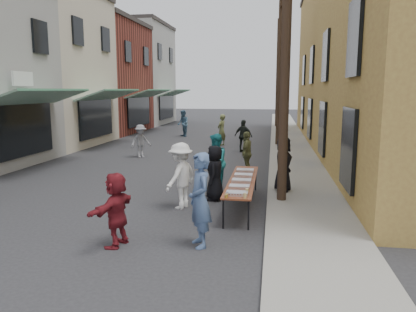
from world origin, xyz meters
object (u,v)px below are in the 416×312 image
(utility_pole_near, at_px, (286,39))
(serving_table, at_px, (242,181))
(guest_front_a, at_px, (215,173))
(catering_tray_sausage, at_px, (237,193))
(utility_pole_far, at_px, (278,74))
(utility_pole_mid, at_px, (280,66))
(guest_front_c, at_px, (215,162))
(server, at_px, (283,164))

(utility_pole_near, bearing_deg, serving_table, -153.42)
(serving_table, bearing_deg, guest_front_a, 145.93)
(catering_tray_sausage, bearing_deg, guest_front_a, 110.66)
(guest_front_a, bearing_deg, utility_pole_far, 175.09)
(utility_pole_far, bearing_deg, catering_tray_sausage, -92.35)
(utility_pole_near, height_order, utility_pole_mid, same)
(guest_front_c, xyz_separation_m, server, (2.12, -0.20, 0.02))
(utility_pole_near, bearing_deg, server, 87.26)
(utility_pole_near, distance_m, guest_front_a, 4.17)
(utility_pole_far, height_order, server, utility_pole_far)
(catering_tray_sausage, relative_size, server, 0.30)
(utility_pole_near, relative_size, guest_front_c, 4.99)
(utility_pole_far, height_order, guest_front_c, utility_pole_far)
(guest_front_c, bearing_deg, catering_tray_sausage, 7.95)
(utility_pole_far, height_order, guest_front_a, utility_pole_far)
(server, bearing_deg, utility_pole_near, -165.27)
(guest_front_a, relative_size, guest_front_c, 0.89)
(utility_pole_mid, bearing_deg, guest_front_c, -100.88)
(catering_tray_sausage, bearing_deg, server, 70.82)
(utility_pole_far, bearing_deg, utility_pole_near, -90.00)
(utility_pole_near, bearing_deg, catering_tray_sausage, -116.17)
(utility_pole_far, relative_size, server, 5.44)
(utility_pole_far, height_order, catering_tray_sausage, utility_pole_far)
(utility_pole_far, relative_size, guest_front_c, 4.99)
(utility_pole_far, distance_m, guest_front_c, 23.13)
(utility_pole_near, distance_m, guest_front_c, 4.33)
(catering_tray_sausage, bearing_deg, utility_pole_far, 87.65)
(utility_pole_mid, bearing_deg, server, -89.74)
(utility_pole_far, xyz_separation_m, server, (0.05, -22.95, -3.57))
(utility_pole_far, xyz_separation_m, catering_tray_sausage, (-1.07, -26.19, -3.71))
(serving_table, xyz_separation_m, catering_tray_sausage, (0.00, -1.65, 0.08))
(serving_table, xyz_separation_m, guest_front_a, (-0.83, 0.56, 0.09))
(utility_pole_near, xyz_separation_m, server, (0.05, 1.05, -3.57))
(utility_pole_mid, relative_size, guest_front_a, 5.64)
(guest_front_c, bearing_deg, utility_pole_near, 50.78)
(utility_pole_mid, bearing_deg, catering_tray_sausage, -94.33)
(serving_table, xyz_separation_m, server, (1.12, 1.58, 0.21))
(utility_pole_mid, xyz_separation_m, guest_front_a, (-1.91, -11.97, -3.70))
(utility_pole_far, relative_size, guest_front_a, 5.64)
(utility_pole_mid, xyz_separation_m, guest_front_c, (-2.07, -10.76, -3.60))
(server, bearing_deg, guest_front_a, 134.93)
(server, bearing_deg, utility_pole_mid, 17.72)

